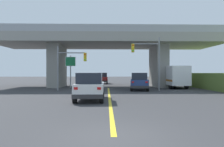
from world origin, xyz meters
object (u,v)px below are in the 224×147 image
(suv_crossing, at_px, (139,81))
(highway_sign, at_px, (71,65))
(box_truck, at_px, (174,76))
(suv_lead, at_px, (90,86))
(traffic_signal_nearside, at_px, (150,57))
(traffic_signal_farside, at_px, (68,63))
(sedan_oncoming, at_px, (102,78))

(suv_crossing, distance_m, highway_sign, 9.16)
(box_truck, bearing_deg, suv_lead, -129.06)
(traffic_signal_nearside, xyz_separation_m, highway_sign, (-9.63, 3.54, -0.78))
(traffic_signal_nearside, relative_size, traffic_signal_farside, 1.20)
(suv_lead, relative_size, suv_crossing, 0.94)
(highway_sign, bearing_deg, sedan_oncoming, 72.27)
(suv_lead, xyz_separation_m, traffic_signal_nearside, (6.18, 8.30, 2.81))
(traffic_signal_farside, distance_m, highway_sign, 3.42)
(sedan_oncoming, height_order, highway_sign, highway_sign)
(box_truck, xyz_separation_m, sedan_oncoming, (-9.83, 11.31, -0.52))
(traffic_signal_nearside, bearing_deg, suv_crossing, 149.57)
(suv_lead, relative_size, highway_sign, 1.09)
(sedan_oncoming, distance_m, traffic_signal_nearside, 16.89)
(suv_crossing, height_order, box_truck, box_truck)
(suv_crossing, bearing_deg, sedan_oncoming, 114.02)
(box_truck, bearing_deg, sedan_oncoming, 130.99)
(sedan_oncoming, bearing_deg, traffic_signal_farside, -102.87)
(suv_crossing, height_order, traffic_signal_nearside, traffic_signal_nearside)
(suv_crossing, distance_m, sedan_oncoming, 15.63)
(suv_crossing, height_order, sedan_oncoming, same)
(suv_crossing, relative_size, sedan_oncoming, 1.06)
(box_truck, bearing_deg, suv_crossing, -145.20)
(highway_sign, bearing_deg, traffic_signal_nearside, -20.20)
(suv_crossing, bearing_deg, box_truck, 41.69)
(highway_sign, bearing_deg, traffic_signal_farside, -84.57)
(suv_crossing, xyz_separation_m, highway_sign, (-8.46, 2.86, 2.03))
(suv_lead, bearing_deg, sedan_oncoming, 89.01)
(suv_lead, xyz_separation_m, traffic_signal_farside, (-3.13, 8.44, 2.16))
(traffic_signal_farside, bearing_deg, traffic_signal_nearside, -0.87)
(suv_lead, distance_m, suv_crossing, 10.29)
(box_truck, distance_m, traffic_signal_farside, 14.09)
(sedan_oncoming, bearing_deg, box_truck, -49.01)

